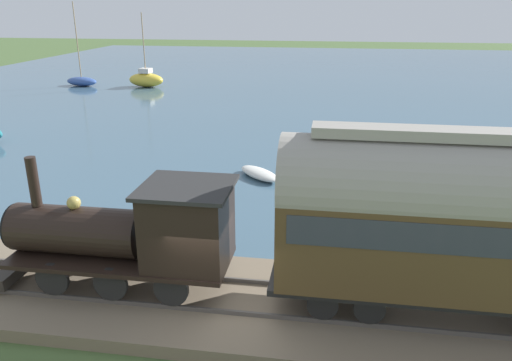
# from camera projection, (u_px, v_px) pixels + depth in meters

# --- Properties ---
(ground_plane) EXTENTS (200.00, 200.00, 0.00)m
(ground_plane) POSITION_uv_depth(u_px,v_px,m) (223.00, 319.00, 12.87)
(ground_plane) COLOR #476033
(harbor_water) EXTENTS (80.00, 80.00, 0.01)m
(harbor_water) POSITION_uv_depth(u_px,v_px,m) (310.00, 80.00, 52.91)
(harbor_water) COLOR #426075
(harbor_water) RESTS_ON ground
(rail_embankment) EXTENTS (4.45, 56.00, 0.47)m
(rail_embankment) POSITION_uv_depth(u_px,v_px,m) (227.00, 302.00, 13.28)
(rail_embankment) COLOR #756651
(rail_embankment) RESTS_ON ground
(steam_locomotive) EXTENTS (2.13, 6.43, 3.51)m
(steam_locomotive) POSITION_uv_depth(u_px,v_px,m) (135.00, 231.00, 12.98)
(steam_locomotive) COLOR black
(steam_locomotive) RESTS_ON rail_embankment
(passenger_coach) EXTENTS (2.23, 8.86, 4.63)m
(passenger_coach) POSITION_uv_depth(u_px,v_px,m) (463.00, 217.00, 11.50)
(passenger_coach) COLOR black
(passenger_coach) RESTS_ON rail_embankment
(sailboat_yellow) EXTENTS (2.04, 3.60, 6.86)m
(sailboat_yellow) POSITION_uv_depth(u_px,v_px,m) (146.00, 79.00, 48.19)
(sailboat_yellow) COLOR gold
(sailboat_yellow) RESTS_ON harbor_water
(sailboat_blue) EXTENTS (2.08, 3.45, 7.83)m
(sailboat_blue) POSITION_uv_depth(u_px,v_px,m) (82.00, 81.00, 48.84)
(sailboat_blue) COLOR #335199
(sailboat_blue) RESTS_ON harbor_water
(rowboat_off_pier) EXTENTS (2.55, 2.53, 0.39)m
(rowboat_off_pier) POSITION_uv_depth(u_px,v_px,m) (259.00, 174.00, 23.21)
(rowboat_off_pier) COLOR silver
(rowboat_off_pier) RESTS_ON harbor_water
(rowboat_far_out) EXTENTS (1.59, 2.50, 0.30)m
(rowboat_far_out) POSITION_uv_depth(u_px,v_px,m) (391.00, 214.00, 18.87)
(rowboat_far_out) COLOR #B7B2A3
(rowboat_far_out) RESTS_ON harbor_water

